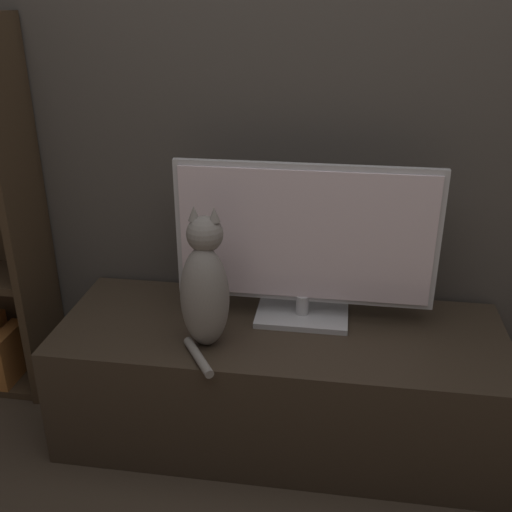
{
  "coord_description": "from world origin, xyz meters",
  "views": [
    {
      "loc": [
        0.18,
        -0.84,
        1.48
      ],
      "look_at": [
        -0.08,
        0.87,
        0.71
      ],
      "focal_mm": 42.0,
      "sensor_mm": 36.0,
      "label": 1
    }
  ],
  "objects": [
    {
      "name": "wall_back",
      "position": [
        0.0,
        1.22,
        1.3
      ],
      "size": [
        4.8,
        0.05,
        2.6
      ],
      "color": "#47423D",
      "rests_on": "ground_plane"
    },
    {
      "name": "tv",
      "position": [
        0.07,
        0.98,
        0.72
      ],
      "size": [
        0.86,
        0.19,
        0.55
      ],
      "color": "#B7B7BC",
      "rests_on": "tv_stand"
    },
    {
      "name": "cat",
      "position": [
        -0.22,
        0.77,
        0.63
      ],
      "size": [
        0.16,
        0.28,
        0.46
      ],
      "rotation": [
        0.0,
        0.0,
        -0.03
      ],
      "color": "gray",
      "rests_on": "tv_stand"
    },
    {
      "name": "tv_stand",
      "position": [
        0.0,
        0.9,
        0.22
      ],
      "size": [
        1.5,
        0.56,
        0.43
      ],
      "color": "#33281E",
      "rests_on": "ground_plane"
    }
  ]
}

